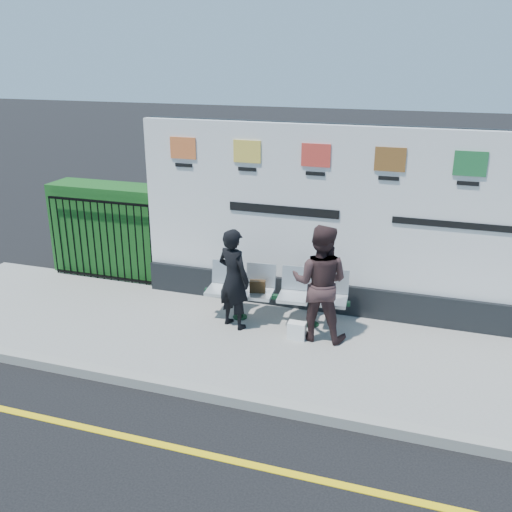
{
  "coord_description": "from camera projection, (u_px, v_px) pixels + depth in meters",
  "views": [
    {
      "loc": [
        1.22,
        -4.69,
        4.15
      ],
      "look_at": [
        -1.29,
        2.97,
        1.25
      ],
      "focal_mm": 40.0,
      "sensor_mm": 36.0,
      "label": 1
    }
  ],
  "objects": [
    {
      "name": "carrier_bag_white",
      "position": [
        297.0,
        331.0,
        8.43
      ],
      "size": [
        0.27,
        0.16,
        0.27
      ],
      "primitive_type": "cube",
      "color": "white",
      "rests_on": "pavement"
    },
    {
      "name": "pavement",
      "position": [
        331.0,
        354.0,
        8.17
      ],
      "size": [
        14.0,
        3.0,
        0.12
      ],
      "primitive_type": "cube",
      "color": "gray",
      "rests_on": "ground"
    },
    {
      "name": "yellow_line",
      "position": [
        285.0,
        472.0,
        5.95
      ],
      "size": [
        14.0,
        0.1,
        0.01
      ],
      "primitive_type": "cube",
      "color": "yellow",
      "rests_on": "ground"
    },
    {
      "name": "handbag_brown",
      "position": [
        258.0,
        286.0,
        8.9
      ],
      "size": [
        0.26,
        0.15,
        0.19
      ],
      "primitive_type": "cube",
      "rotation": [
        0.0,
        0.0,
        0.2
      ],
      "color": "#301F0D",
      "rests_on": "bench"
    },
    {
      "name": "billboard",
      "position": [
        384.0,
        239.0,
        8.77
      ],
      "size": [
        8.0,
        0.3,
        3.0
      ],
      "color": "black",
      "rests_on": "pavement"
    },
    {
      "name": "bench",
      "position": [
        275.0,
        307.0,
        8.95
      ],
      "size": [
        2.25,
        0.76,
        0.47
      ],
      "primitive_type": null,
      "rotation": [
        0.0,
        0.0,
        0.09
      ],
      "color": "silver",
      "rests_on": "pavement"
    },
    {
      "name": "hedge",
      "position": [
        113.0,
        229.0,
        10.81
      ],
      "size": [
        2.35,
        0.7,
        1.7
      ],
      "primitive_type": "cube",
      "color": "#174D19",
      "rests_on": "pavement"
    },
    {
      "name": "ground",
      "position": [
        285.0,
        473.0,
        5.95
      ],
      "size": [
        80.0,
        80.0,
        0.0
      ],
      "primitive_type": "plane",
      "color": "black"
    },
    {
      "name": "woman_right",
      "position": [
        320.0,
        283.0,
        8.24
      ],
      "size": [
        0.85,
        0.66,
        1.75
      ],
      "primitive_type": "imported",
      "rotation": [
        0.0,
        0.0,
        3.14
      ],
      "color": "#362323",
      "rests_on": "pavement"
    },
    {
      "name": "railing",
      "position": [
        101.0,
        240.0,
        10.43
      ],
      "size": [
        2.05,
        0.06,
        1.54
      ],
      "primitive_type": null,
      "color": "black",
      "rests_on": "pavement"
    },
    {
      "name": "kerb",
      "position": [
        307.0,
        413.0,
        6.82
      ],
      "size": [
        14.0,
        0.18,
        0.14
      ],
      "primitive_type": "cube",
      "color": "gray",
      "rests_on": "ground"
    },
    {
      "name": "woman_left",
      "position": [
        234.0,
        279.0,
        8.61
      ],
      "size": [
        0.68,
        0.57,
        1.58
      ],
      "primitive_type": "imported",
      "rotation": [
        0.0,
        0.0,
        2.74
      ],
      "color": "black",
      "rests_on": "pavement"
    }
  ]
}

